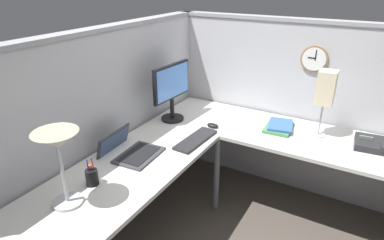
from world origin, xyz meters
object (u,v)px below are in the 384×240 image
keyboard (196,140)px  desk_lamp_dome (57,146)px  book_stack (279,127)px  laptop (128,150)px  wall_clock (314,59)px  pen_cup (92,177)px  computer_mouse (213,125)px  monitor (172,88)px  office_phone (370,144)px  desk_lamp_paper (326,90)px

keyboard → desk_lamp_dome: (-1.01, 0.26, 0.35)m
keyboard → book_stack: book_stack is taller
laptop → wall_clock: bearing=-37.8°
pen_cup → keyboard: bearing=-18.3°
computer_mouse → pen_cup: 1.13m
keyboard → desk_lamp_dome: desk_lamp_dome is taller
monitor → office_phone: size_ratio=2.25×
keyboard → desk_lamp_paper: size_ratio=0.81×
monitor → laptop: monitor is taller
monitor → keyboard: monitor is taller
laptop → wall_clock: wall_clock is taller
pen_cup → book_stack: pen_cup is taller
office_phone → computer_mouse: bearing=101.8°
computer_mouse → desk_lamp_paper: desk_lamp_paper is taller
desk_lamp_dome → monitor: bearing=5.4°
office_phone → wall_clock: (0.31, 0.53, 0.51)m
desk_lamp_dome → laptop: bearing=6.8°
monitor → desk_lamp_dome: bearing=-174.6°
pen_cup → book_stack: 1.55m
book_stack → desk_lamp_paper: size_ratio=0.58×
desk_lamp_paper → pen_cup: bearing=142.3°
desk_lamp_paper → desk_lamp_dome: bearing=146.3°
laptop → computer_mouse: bearing=-25.7°
office_phone → book_stack: (0.00, 0.68, -0.02)m
monitor → book_stack: (0.28, -0.88, -0.27)m
office_phone → wall_clock: size_ratio=1.01×
monitor → computer_mouse: bearing=-85.3°
wall_clock → computer_mouse: bearing=131.1°
computer_mouse → pen_cup: size_ratio=0.58×
laptop → computer_mouse: (0.69, -0.33, -0.01)m
desk_lamp_dome → office_phone: desk_lamp_dome is taller
office_phone → wall_clock: 0.80m
wall_clock → laptop: bearing=142.2°
wall_clock → monitor: bearing=120.0°
book_stack → office_phone: bearing=-90.3°
office_phone → desk_lamp_paper: bearing=83.6°
computer_mouse → office_phone: (0.25, -1.17, 0.02)m
computer_mouse → wall_clock: wall_clock is taller
computer_mouse → wall_clock: 1.00m
laptop → keyboard: 0.52m
keyboard → book_stack: size_ratio=1.40×
desk_lamp_dome → pen_cup: size_ratio=2.47×
book_stack → desk_lamp_paper: desk_lamp_paper is taller
desk_lamp_dome → book_stack: (1.55, -0.76, -0.34)m
keyboard → wall_clock: 1.19m
desk_lamp_dome → pen_cup: bearing=3.1°
desk_lamp_paper → wall_clock: wall_clock is taller
book_stack → desk_lamp_dome: bearing=153.9°
pen_cup → office_phone: 1.97m
monitor → desk_lamp_dome: (-1.27, -0.12, 0.07)m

